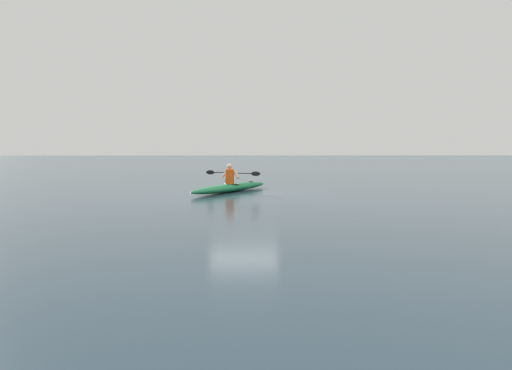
# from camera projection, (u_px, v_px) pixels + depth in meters

# --- Properties ---
(ground_plane) EXTENTS (160.00, 160.00, 0.00)m
(ground_plane) POSITION_uv_depth(u_px,v_px,m) (244.00, 194.00, 18.60)
(ground_plane) COLOR #283D4C
(kayak) EXTENTS (3.15, 4.70, 0.31)m
(kayak) POSITION_uv_depth(u_px,v_px,m) (231.00, 188.00, 19.49)
(kayak) COLOR #19723F
(kayak) RESTS_ON ground
(kayaker) EXTENTS (2.16, 1.30, 0.77)m
(kayaker) POSITION_uv_depth(u_px,v_px,m) (230.00, 175.00, 19.40)
(kayaker) COLOR #E04C14
(kayaker) RESTS_ON kayak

